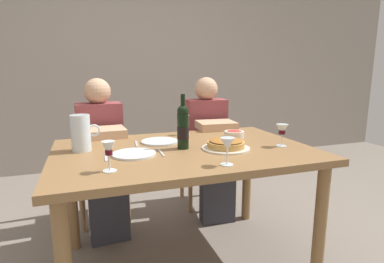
# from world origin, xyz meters

# --- Properties ---
(ground_plane) EXTENTS (8.00, 8.00, 0.00)m
(ground_plane) POSITION_xyz_m (0.00, 0.00, 0.00)
(ground_plane) COLOR slate
(back_wall) EXTENTS (8.00, 0.10, 2.80)m
(back_wall) POSITION_xyz_m (0.00, 2.29, 1.40)
(back_wall) COLOR #A3998E
(back_wall) RESTS_ON ground
(dining_table) EXTENTS (1.50, 1.00, 0.76)m
(dining_table) POSITION_xyz_m (0.00, 0.00, 0.67)
(dining_table) COLOR olive
(dining_table) RESTS_ON ground
(wine_bottle) EXTENTS (0.07, 0.07, 0.32)m
(wine_bottle) POSITION_xyz_m (-0.01, 0.00, 0.89)
(wine_bottle) COLOR black
(wine_bottle) RESTS_ON dining_table
(water_pitcher) EXTENTS (0.16, 0.11, 0.21)m
(water_pitcher) POSITION_xyz_m (-0.58, 0.14, 0.85)
(water_pitcher) COLOR silver
(water_pitcher) RESTS_ON dining_table
(baked_tart) EXTENTS (0.28, 0.28, 0.06)m
(baked_tart) POSITION_xyz_m (0.23, -0.09, 0.79)
(baked_tart) COLOR silver
(baked_tart) RESTS_ON dining_table
(salad_bowl) EXTENTS (0.14, 0.14, 0.05)m
(salad_bowl) POSITION_xyz_m (0.42, 0.18, 0.79)
(salad_bowl) COLOR silver
(salad_bowl) RESTS_ON dining_table
(wine_glass_left_diner) EXTENTS (0.06, 0.06, 0.14)m
(wine_glass_left_diner) POSITION_xyz_m (0.13, 0.38, 0.86)
(wine_glass_left_diner) COLOR silver
(wine_glass_left_diner) RESTS_ON dining_table
(wine_glass_right_diner) EXTENTS (0.06, 0.06, 0.14)m
(wine_glass_right_diner) POSITION_xyz_m (-0.45, -0.29, 0.86)
(wine_glass_right_diner) COLOR silver
(wine_glass_right_diner) RESTS_ON dining_table
(wine_glass_centre) EXTENTS (0.07, 0.07, 0.14)m
(wine_glass_centre) POSITION_xyz_m (0.58, -0.14, 0.86)
(wine_glass_centre) COLOR silver
(wine_glass_centre) RESTS_ON dining_table
(wine_glass_spare) EXTENTS (0.07, 0.07, 0.14)m
(wine_glass_spare) POSITION_xyz_m (0.10, -0.38, 0.86)
(wine_glass_spare) COLOR silver
(wine_glass_spare) RESTS_ON dining_table
(dinner_plate_left_setting) EXTENTS (0.24, 0.24, 0.01)m
(dinner_plate_left_setting) POSITION_xyz_m (-0.10, 0.20, 0.77)
(dinner_plate_left_setting) COLOR silver
(dinner_plate_left_setting) RESTS_ON dining_table
(dinner_plate_right_setting) EXTENTS (0.24, 0.24, 0.01)m
(dinner_plate_right_setting) POSITION_xyz_m (-0.31, -0.05, 0.77)
(dinner_plate_right_setting) COLOR silver
(dinner_plate_right_setting) RESTS_ON dining_table
(fork_left_setting) EXTENTS (0.03, 0.16, 0.00)m
(fork_left_setting) POSITION_xyz_m (-0.25, 0.20, 0.76)
(fork_left_setting) COLOR silver
(fork_left_setting) RESTS_ON dining_table
(knife_left_setting) EXTENTS (0.01, 0.18, 0.00)m
(knife_left_setting) POSITION_xyz_m (0.05, 0.20, 0.76)
(knife_left_setting) COLOR silver
(knife_left_setting) RESTS_ON dining_table
(knife_right_setting) EXTENTS (0.01, 0.18, 0.00)m
(knife_right_setting) POSITION_xyz_m (-0.16, -0.05, 0.76)
(knife_right_setting) COLOR silver
(knife_right_setting) RESTS_ON dining_table
(spoon_right_setting) EXTENTS (0.02, 0.16, 0.00)m
(spoon_right_setting) POSITION_xyz_m (-0.46, -0.05, 0.76)
(spoon_right_setting) COLOR silver
(spoon_right_setting) RESTS_ON dining_table
(chair_left) EXTENTS (0.42, 0.42, 0.87)m
(chair_left) POSITION_xyz_m (-0.45, 0.89, 0.50)
(chair_left) COLOR #9E7A51
(chair_left) RESTS_ON ground
(diner_left) EXTENTS (0.35, 0.52, 1.16)m
(diner_left) POSITION_xyz_m (-0.44, 0.65, 0.62)
(diner_left) COLOR #8E3D42
(diner_left) RESTS_ON ground
(chair_right) EXTENTS (0.43, 0.43, 0.87)m
(chair_right) POSITION_xyz_m (0.46, 0.91, 0.50)
(chair_right) COLOR #9E7A51
(chair_right) RESTS_ON ground
(diner_right) EXTENTS (0.36, 0.52, 1.16)m
(diner_right) POSITION_xyz_m (0.44, 0.67, 0.62)
(diner_right) COLOR #8E3D42
(diner_right) RESTS_ON ground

